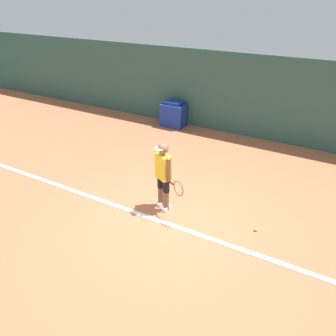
# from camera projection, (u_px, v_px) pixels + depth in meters

# --- Properties ---
(ground_plane) EXTENTS (24.00, 24.00, 0.00)m
(ground_plane) POSITION_uv_depth(u_px,v_px,m) (163.00, 221.00, 6.67)
(ground_plane) COLOR #B76642
(back_wall) EXTENTS (24.00, 0.10, 2.53)m
(back_wall) POSITION_uv_depth(u_px,v_px,m) (246.00, 96.00, 10.01)
(back_wall) COLOR #2D564C
(back_wall) RESTS_ON ground_plane
(court_baseline) EXTENTS (21.60, 0.10, 0.01)m
(court_baseline) POSITION_uv_depth(u_px,v_px,m) (162.00, 222.00, 6.64)
(court_baseline) COLOR white
(court_baseline) RESTS_ON ground_plane
(tennis_player) EXTENTS (0.85, 0.50, 1.51)m
(tennis_player) POSITION_uv_depth(u_px,v_px,m) (164.00, 174.00, 6.70)
(tennis_player) COLOR brown
(tennis_player) RESTS_ON ground_plane
(tennis_ball) EXTENTS (0.07, 0.07, 0.07)m
(tennis_ball) POSITION_uv_depth(u_px,v_px,m) (256.00, 230.00, 6.39)
(tennis_ball) COLOR #D1E533
(tennis_ball) RESTS_ON ground_plane
(covered_chair) EXTENTS (0.79, 0.57, 0.87)m
(covered_chair) POSITION_uv_depth(u_px,v_px,m) (174.00, 114.00, 11.11)
(covered_chair) COLOR navy
(covered_chair) RESTS_ON ground_plane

